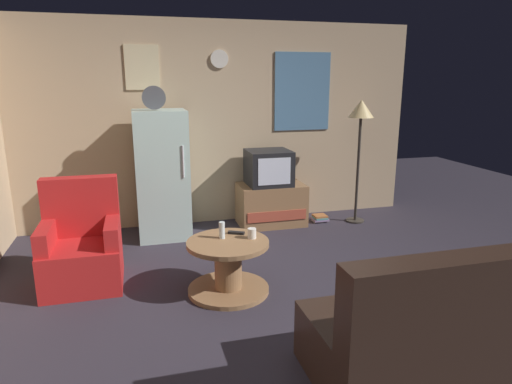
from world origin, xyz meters
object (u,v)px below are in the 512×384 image
(mug_ceramic_white, at_px, (252,233))
(couch, at_px, (448,331))
(remote_control, at_px, (236,233))
(coffee_table, at_px, (228,267))
(armchair, at_px, (82,248))
(standing_lamp, at_px, (361,118))
(tv_stand, at_px, (271,204))
(crt_tv, at_px, (269,168))
(book_stack, at_px, (320,218))
(wine_glass, at_px, (222,230))
(fridge, at_px, (162,174))

(mug_ceramic_white, bearing_deg, couch, -59.96)
(remote_control, bearing_deg, mug_ceramic_white, -25.38)
(coffee_table, xyz_separation_m, armchair, (-1.25, 0.53, 0.10))
(coffee_table, xyz_separation_m, mug_ceramic_white, (0.22, 0.02, 0.28))
(standing_lamp, height_order, mug_ceramic_white, standing_lamp)
(tv_stand, distance_m, crt_tv, 0.49)
(tv_stand, distance_m, remote_control, 1.79)
(armchair, xyz_separation_m, book_stack, (2.83, 1.14, -0.29))
(remote_control, distance_m, couch, 1.94)
(crt_tv, xyz_separation_m, remote_control, (-0.77, -1.57, -0.26))
(mug_ceramic_white, height_order, book_stack, mug_ceramic_white)
(wine_glass, xyz_separation_m, couch, (1.13, -1.59, -0.24))
(tv_stand, height_order, mug_ceramic_white, mug_ceramic_white)
(armchair, bearing_deg, tv_stand, 28.94)
(tv_stand, xyz_separation_m, book_stack, (0.66, -0.07, -0.22))
(fridge, height_order, crt_tv, fridge)
(tv_stand, bearing_deg, fridge, -176.52)
(remote_control, height_order, couch, couch)
(armchair, bearing_deg, wine_glass, -20.23)
(remote_control, bearing_deg, book_stack, 73.22)
(crt_tv, xyz_separation_m, book_stack, (0.70, -0.07, -0.71))
(mug_ceramic_white, xyz_separation_m, armchair, (-1.47, 0.52, -0.18))
(armchair, height_order, couch, armchair)
(fridge, xyz_separation_m, couch, (1.54, -3.15, -0.44))
(couch, xyz_separation_m, book_stack, (0.48, 3.17, -0.27))
(standing_lamp, xyz_separation_m, coffee_table, (-2.04, -1.56, -1.12))
(coffee_table, bearing_deg, armchair, 156.88)
(standing_lamp, xyz_separation_m, book_stack, (-0.46, 0.11, -1.31))
(remote_control, bearing_deg, wine_glass, -124.77)
(couch, bearing_deg, crt_tv, 93.78)
(fridge, relative_size, armchair, 1.84)
(fridge, relative_size, coffee_table, 2.46)
(coffee_table, bearing_deg, book_stack, 46.59)
(fridge, relative_size, mug_ceramic_white, 19.67)
(standing_lamp, distance_m, wine_glass, 2.67)
(standing_lamp, bearing_deg, wine_glass, -144.57)
(remote_control, height_order, armchair, armchair)
(wine_glass, bearing_deg, book_stack, 44.46)
(mug_ceramic_white, relative_size, armchair, 0.09)
(coffee_table, distance_m, armchair, 1.37)
(standing_lamp, distance_m, coffee_table, 2.80)
(book_stack, bearing_deg, coffee_table, -133.41)
(wine_glass, xyz_separation_m, armchair, (-1.22, 0.45, -0.21))
(standing_lamp, xyz_separation_m, remote_control, (-1.93, -1.40, -0.87))
(standing_lamp, height_order, couch, standing_lamp)
(coffee_table, bearing_deg, tv_stand, 62.03)
(standing_lamp, bearing_deg, remote_control, -144.04)
(mug_ceramic_white, height_order, remote_control, mug_ceramic_white)
(crt_tv, bearing_deg, fridge, -176.46)
(wine_glass, xyz_separation_m, remote_control, (0.15, 0.08, -0.06))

